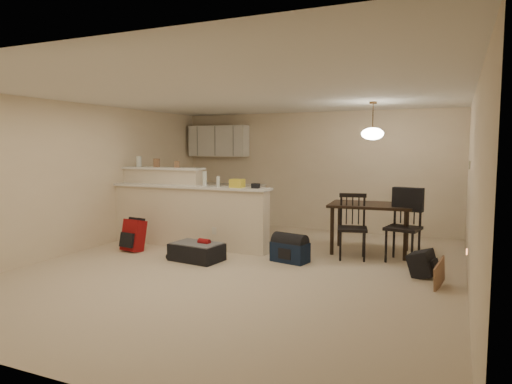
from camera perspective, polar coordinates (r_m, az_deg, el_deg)
The scene contains 21 objects.
room at distance 6.57m, azimuth -1.68°, elevation 1.15°, with size 7.00×7.02×2.50m.
breakfast_bar at distance 8.36m, azimuth -9.66°, elevation -2.38°, with size 3.08×0.58×1.39m.
upper_cabinets at distance 10.51m, azimuth -4.70°, elevation 6.37°, with size 1.40×0.34×0.70m, color white.
kitchen_counter at distance 10.38m, azimuth -4.01°, elevation -1.63°, with size 1.80×0.60×0.90m, color white.
thermostat at distance 7.46m, azimuth 25.13°, elevation 3.08°, with size 0.02×0.12×0.12m, color beige.
jar at distance 8.96m, azimuth -14.44°, elevation 3.72°, with size 0.10×0.10×0.20m, color silver.
cereal_box at distance 8.72m, azimuth -12.32°, elevation 3.58°, with size 0.10×0.07×0.16m, color #8F674A.
small_box at distance 8.46m, azimuth -9.86°, elevation 3.43°, with size 0.08×0.06×0.12m, color #8F674A.
bottle_a at distance 7.91m, azimuth -6.44°, elevation 1.66°, with size 0.07×0.07×0.26m, color silver.
bottle_b at distance 7.78m, azimuth -4.75°, elevation 1.32°, with size 0.06×0.06×0.18m, color silver.
bag_lump at distance 7.62m, azimuth -2.36°, elevation 1.09°, with size 0.22×0.18×0.14m, color #8F674A.
pouch at distance 7.48m, azimuth -0.04°, elevation 0.78°, with size 0.12×0.10×0.08m, color #8F674A.
dining_table at distance 7.81m, azimuth 14.13°, elevation -2.17°, with size 1.38×0.97×0.83m.
pendant_lamp at distance 7.74m, azimuth 14.36°, elevation 7.14°, with size 0.36×0.36×0.62m.
dining_chair_near at distance 7.35m, azimuth 11.97°, elevation -4.28°, with size 0.45×0.43×1.02m, color black, non-canonical shape.
dining_chair_far at distance 7.36m, azimuth 17.92°, elevation -4.09°, with size 0.49×0.46×1.11m, color black, non-canonical shape.
suitcase at distance 7.23m, azimuth -7.41°, elevation -7.46°, with size 0.78×0.50×0.26m, color black.
red_backpack at distance 8.07m, azimuth -15.06°, elevation -5.26°, with size 0.35×0.22×0.53m, color maroon.
navy_duffel at distance 7.10m, azimuth 4.26°, elevation -7.49°, with size 0.56×0.30×0.30m, color #111D35.
black_daypack at distance 6.72m, azimuth 20.11°, elevation -8.43°, with size 0.39×0.27×0.34m, color black.
cardboard_sheet at distance 6.24m, azimuth 21.92°, elevation -9.58°, with size 0.45×0.02×0.34m, color #8F674A.
Camera 1 is at (2.84, -5.90, 1.77)m, focal length 32.00 mm.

